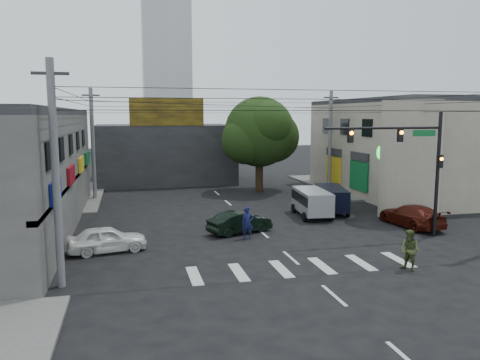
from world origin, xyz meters
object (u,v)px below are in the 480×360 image
object	(u,v)px
utility_pole_far_left	(93,145)
utility_pole_far_right	(330,141)
white_compact	(107,239)
traffic_officer	(247,223)
pedestrian_olive	(410,250)
silver_minivan	(312,203)
navy_van	(331,200)
street_tree	(259,132)
traffic_gantry	(413,154)
maroon_sedan	(411,216)
utility_pole_near_left	(56,176)
dark_sedan	(240,222)

from	to	relation	value
utility_pole_far_left	utility_pole_far_right	xyz separation A→B (m)	(21.00, 0.00, 0.00)
white_compact	traffic_officer	distance (m)	7.71
utility_pole_far_right	traffic_officer	xyz separation A→B (m)	(-11.71, -15.04, -3.67)
pedestrian_olive	silver_minivan	bearing A→B (deg)	154.22
utility_pole_far_left	navy_van	xyz separation A→B (m)	(17.05, -9.26, -3.69)
silver_minivan	traffic_officer	xyz separation A→B (m)	(-5.82, -4.72, -0.00)
street_tree	navy_van	distance (m)	11.51
utility_pole_far_left	white_compact	xyz separation A→B (m)	(1.63, -15.84, -3.92)
street_tree	traffic_gantry	size ratio (longest dim) A/B	1.21
street_tree	utility_pole_far_left	bearing A→B (deg)	-176.05
street_tree	maroon_sedan	bearing A→B (deg)	-70.01
silver_minivan	utility_pole_far_left	bearing A→B (deg)	61.25
pedestrian_olive	utility_pole_near_left	bearing A→B (deg)	-121.47
traffic_gantry	white_compact	xyz separation A→B (m)	(-16.70, 1.17, -4.15)
utility_pole_far_right	pedestrian_olive	size ratio (longest dim) A/B	4.88
maroon_sedan	pedestrian_olive	bearing A→B (deg)	50.76
street_tree	maroon_sedan	world-z (taller)	street_tree
utility_pole_near_left	silver_minivan	size ratio (longest dim) A/B	2.05
utility_pole_near_left	white_compact	world-z (taller)	utility_pole_near_left
utility_pole_far_right	white_compact	xyz separation A→B (m)	(-19.37, -15.84, -3.92)
street_tree	traffic_gantry	xyz separation A→B (m)	(3.82, -18.00, -0.64)
traffic_gantry	silver_minivan	size ratio (longest dim) A/B	1.61
white_compact	pedestrian_olive	bearing A→B (deg)	-124.67
utility_pole_near_left	traffic_officer	size ratio (longest dim) A/B	4.95
maroon_sedan	utility_pole_far_left	bearing A→B (deg)	-41.15
street_tree	utility_pole_far_right	size ratio (longest dim) A/B	0.95
white_compact	maroon_sedan	distance (m)	18.56
utility_pole_near_left	white_compact	bearing A→B (deg)	70.75
maroon_sedan	navy_van	bearing A→B (deg)	-64.91
utility_pole_near_left	white_compact	xyz separation A→B (m)	(1.63, 4.66, -3.92)
traffic_gantry	dark_sedan	xyz separation A→B (m)	(-9.14, 3.41, -4.18)
dark_sedan	silver_minivan	distance (m)	6.78
navy_van	pedestrian_olive	size ratio (longest dim) A/B	2.57
dark_sedan	pedestrian_olive	xyz separation A→B (m)	(5.89, -8.45, 0.29)
dark_sedan	silver_minivan	xyz separation A→B (m)	(5.93, 3.28, 0.28)
maroon_sedan	pedestrian_olive	distance (m)	9.09
traffic_gantry	traffic_officer	world-z (taller)	traffic_gantry
dark_sedan	traffic_officer	xyz separation A→B (m)	(0.11, -1.44, 0.28)
utility_pole_near_left	utility_pole_far_right	world-z (taller)	same
white_compact	traffic_gantry	bearing A→B (deg)	-103.89
utility_pole_far_left	street_tree	bearing A→B (deg)	3.95
utility_pole_near_left	white_compact	distance (m)	6.31
white_compact	maroon_sedan	size ratio (longest dim) A/B	0.84
white_compact	utility_pole_near_left	bearing A→B (deg)	150.86
navy_van	traffic_officer	distance (m)	9.68
white_compact	utility_pole_far_right	bearing A→B (deg)	-60.62
traffic_officer	traffic_gantry	bearing A→B (deg)	-8.52
street_tree	white_compact	size ratio (longest dim) A/B	2.08
street_tree	navy_van	xyz separation A→B (m)	(2.55, -10.26, -4.56)
pedestrian_olive	street_tree	bearing A→B (deg)	155.82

